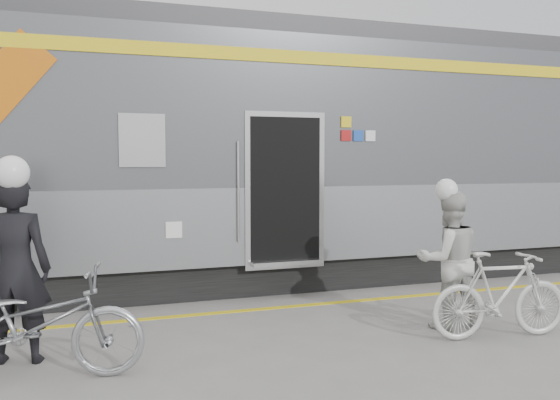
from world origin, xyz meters
name	(u,v)px	position (x,y,z in m)	size (l,w,h in m)	color
ground	(327,361)	(0.00, 0.00, 0.00)	(90.00, 90.00, 0.00)	slate
train	(119,156)	(-1.68, 4.19, 2.05)	(24.00, 3.17, 4.10)	black
safety_strip	(263,309)	(0.00, 2.15, 0.00)	(24.00, 0.12, 0.01)	gold
man	(15,269)	(-2.90, 0.98, 0.93)	(0.68, 0.45, 1.86)	black
bicycle_left	(35,324)	(-2.70, 0.43, 0.51)	(0.68, 1.95, 1.02)	#979A9E
woman	(449,260)	(1.83, 0.62, 0.81)	(0.79, 0.62, 1.63)	beige
bicycle_right	(500,295)	(2.13, 0.07, 0.49)	(0.46, 1.64, 0.99)	#BABBB6
helmet_man	(12,158)	(-2.90, 0.98, 2.02)	(0.32, 0.32, 0.32)	white
helmet_woman	(450,180)	(1.83, 0.62, 1.76)	(0.26, 0.26, 0.26)	white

